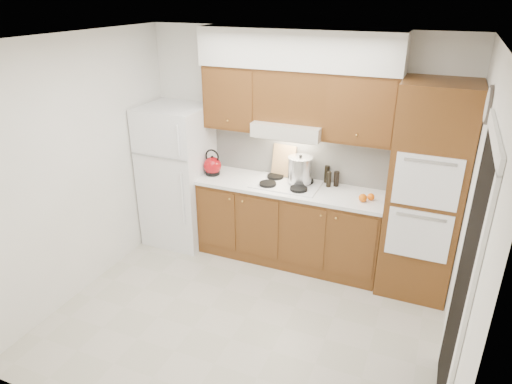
# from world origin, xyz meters

# --- Properties ---
(floor) EXTENTS (3.60, 3.60, 0.00)m
(floor) POSITION_xyz_m (0.00, 0.00, 0.00)
(floor) COLOR #BBB3A3
(floor) RESTS_ON ground
(ceiling) EXTENTS (3.60, 3.60, 0.00)m
(ceiling) POSITION_xyz_m (0.00, 0.00, 2.60)
(ceiling) COLOR white
(ceiling) RESTS_ON wall_back
(wall_back) EXTENTS (3.60, 0.02, 2.60)m
(wall_back) POSITION_xyz_m (0.00, 1.50, 1.30)
(wall_back) COLOR white
(wall_back) RESTS_ON floor
(wall_left) EXTENTS (0.02, 3.00, 2.60)m
(wall_left) POSITION_xyz_m (-1.80, 0.00, 1.30)
(wall_left) COLOR white
(wall_left) RESTS_ON floor
(wall_right) EXTENTS (0.02, 3.00, 2.60)m
(wall_right) POSITION_xyz_m (1.80, 0.00, 1.30)
(wall_right) COLOR white
(wall_right) RESTS_ON floor
(fridge) EXTENTS (0.75, 0.72, 1.72)m
(fridge) POSITION_xyz_m (-1.41, 1.14, 0.86)
(fridge) COLOR white
(fridge) RESTS_ON floor
(base_cabinets) EXTENTS (2.11, 0.60, 0.90)m
(base_cabinets) POSITION_xyz_m (0.02, 1.20, 0.45)
(base_cabinets) COLOR brown
(base_cabinets) RESTS_ON floor
(countertop) EXTENTS (2.13, 0.62, 0.04)m
(countertop) POSITION_xyz_m (0.03, 1.19, 0.92)
(countertop) COLOR white
(countertop) RESTS_ON base_cabinets
(backsplash) EXTENTS (2.11, 0.03, 0.56)m
(backsplash) POSITION_xyz_m (0.02, 1.49, 1.22)
(backsplash) COLOR white
(backsplash) RESTS_ON countertop
(oven_cabinet) EXTENTS (0.70, 0.65, 2.20)m
(oven_cabinet) POSITION_xyz_m (1.44, 1.18, 1.10)
(oven_cabinet) COLOR brown
(oven_cabinet) RESTS_ON floor
(upper_cab_left) EXTENTS (0.63, 0.33, 0.70)m
(upper_cab_left) POSITION_xyz_m (-0.71, 1.33, 1.85)
(upper_cab_left) COLOR brown
(upper_cab_left) RESTS_ON wall_back
(upper_cab_right) EXTENTS (0.73, 0.33, 0.70)m
(upper_cab_right) POSITION_xyz_m (0.72, 1.33, 1.85)
(upper_cab_right) COLOR brown
(upper_cab_right) RESTS_ON wall_back
(range_hood) EXTENTS (0.75, 0.45, 0.15)m
(range_hood) POSITION_xyz_m (-0.02, 1.27, 1.57)
(range_hood) COLOR silver
(range_hood) RESTS_ON wall_back
(upper_cab_over_hood) EXTENTS (0.75, 0.33, 0.55)m
(upper_cab_over_hood) POSITION_xyz_m (-0.02, 1.33, 1.92)
(upper_cab_over_hood) COLOR brown
(upper_cab_over_hood) RESTS_ON range_hood
(soffit) EXTENTS (2.13, 0.36, 0.40)m
(soffit) POSITION_xyz_m (0.03, 1.32, 2.40)
(soffit) COLOR silver
(soffit) RESTS_ON wall_back
(cooktop) EXTENTS (0.74, 0.50, 0.01)m
(cooktop) POSITION_xyz_m (-0.02, 1.21, 0.95)
(cooktop) COLOR white
(cooktop) RESTS_ON countertop
(doorway) EXTENTS (0.02, 0.90, 2.10)m
(doorway) POSITION_xyz_m (1.79, -0.35, 1.05)
(doorway) COLOR black
(doorway) RESTS_ON floor
(wall_clock) EXTENTS (0.02, 0.30, 0.30)m
(wall_clock) POSITION_xyz_m (1.79, 0.55, 2.15)
(wall_clock) COLOR #3F3833
(wall_clock) RESTS_ON wall_right
(kettle) EXTENTS (0.23, 0.23, 0.21)m
(kettle) POSITION_xyz_m (-0.93, 1.15, 1.05)
(kettle) COLOR #990B10
(kettle) RESTS_ON countertop
(cutting_board) EXTENTS (0.28, 0.11, 0.36)m
(cutting_board) POSITION_xyz_m (-0.14, 1.42, 1.14)
(cutting_board) COLOR tan
(cutting_board) RESTS_ON countertop
(stock_pot) EXTENTS (0.27, 0.27, 0.28)m
(stock_pot) POSITION_xyz_m (0.10, 1.28, 1.11)
(stock_pot) COLOR silver
(stock_pot) RESTS_ON cooktop
(condiment_a) EXTENTS (0.06, 0.06, 0.20)m
(condiment_a) POSITION_xyz_m (0.37, 1.45, 1.04)
(condiment_a) COLOR black
(condiment_a) RESTS_ON countertop
(condiment_b) EXTENTS (0.07, 0.07, 0.17)m
(condiment_b) POSITION_xyz_m (0.42, 1.34, 1.03)
(condiment_b) COLOR black
(condiment_b) RESTS_ON countertop
(condiment_c) EXTENTS (0.07, 0.07, 0.17)m
(condiment_c) POSITION_xyz_m (0.50, 1.39, 1.03)
(condiment_c) COLOR black
(condiment_c) RESTS_ON countertop
(orange_near) EXTENTS (0.09, 0.09, 0.07)m
(orange_near) POSITION_xyz_m (0.92, 1.16, 0.98)
(orange_near) COLOR orange
(orange_near) RESTS_ON countertop
(orange_far) EXTENTS (0.09, 0.09, 0.09)m
(orange_far) POSITION_xyz_m (0.85, 1.08, 0.98)
(orange_far) COLOR orange
(orange_far) RESTS_ON countertop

